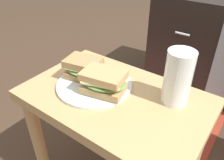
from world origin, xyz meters
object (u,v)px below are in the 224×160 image
Objects in this scene: plate at (94,85)px; sandwich_front at (84,68)px; beer_glass at (178,78)px; sandwich_back at (104,82)px.

sandwich_front reaches higher than plate.
beer_glass reaches higher than plate.
beer_glass is (0.18, 0.10, 0.03)m from sandwich_back.
sandwich_front is 0.85× the size of beer_glass.
plate is 1.59× the size of sandwich_back.
sandwich_back is (0.10, -0.03, 0.00)m from sandwich_front.
plate is 1.77× the size of sandwich_front.
plate is at bearing -14.58° from sandwich_front.
beer_glass is (0.29, 0.07, 0.04)m from sandwich_front.
sandwich_back reaches higher than sandwich_front.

